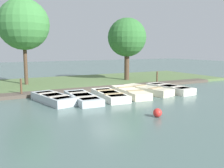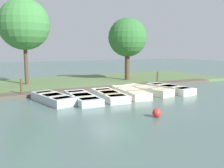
{
  "view_description": "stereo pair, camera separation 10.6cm",
  "coord_description": "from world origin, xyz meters",
  "px_view_note": "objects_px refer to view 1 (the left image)",
  "views": [
    {
      "loc": [
        13.86,
        -7.11,
        2.84
      ],
      "look_at": [
        0.48,
        -0.15,
        0.65
      ],
      "focal_mm": 40.0,
      "sensor_mm": 36.0,
      "label": 1
    },
    {
      "loc": [
        13.91,
        -7.02,
        2.84
      ],
      "look_at": [
        0.48,
        -0.15,
        0.65
      ],
      "focal_mm": 40.0,
      "sensor_mm": 36.0,
      "label": 2
    }
  ],
  "objects_px": {
    "rowboat_1": "(82,98)",
    "rowboat_5": "(169,88)",
    "rowboat_3": "(130,92)",
    "park_tree_left": "(127,38)",
    "rowboat_0": "(53,98)",
    "mooring_post_far": "(157,78)",
    "rowboat_2": "(110,95)",
    "rowboat_4": "(147,90)",
    "buoy": "(157,113)",
    "park_tree_far_left": "(24,25)",
    "mooring_post_near": "(21,88)"
  },
  "relations": [
    {
      "from": "rowboat_2",
      "to": "rowboat_4",
      "type": "relative_size",
      "value": 0.95
    },
    {
      "from": "park_tree_left",
      "to": "rowboat_3",
      "type": "bearing_deg",
      "value": -29.0
    },
    {
      "from": "rowboat_2",
      "to": "park_tree_left",
      "type": "bearing_deg",
      "value": 146.41
    },
    {
      "from": "buoy",
      "to": "rowboat_3",
      "type": "bearing_deg",
      "value": 162.29
    },
    {
      "from": "rowboat_3",
      "to": "park_tree_left",
      "type": "relative_size",
      "value": 0.68
    },
    {
      "from": "rowboat_5",
      "to": "rowboat_4",
      "type": "bearing_deg",
      "value": -102.09
    },
    {
      "from": "rowboat_3",
      "to": "buoy",
      "type": "bearing_deg",
      "value": -12.08
    },
    {
      "from": "buoy",
      "to": "mooring_post_far",
      "type": "bearing_deg",
      "value": 142.53
    },
    {
      "from": "rowboat_2",
      "to": "rowboat_5",
      "type": "relative_size",
      "value": 0.96
    },
    {
      "from": "buoy",
      "to": "park_tree_left",
      "type": "relative_size",
      "value": 0.07
    },
    {
      "from": "rowboat_0",
      "to": "rowboat_3",
      "type": "distance_m",
      "value": 4.57
    },
    {
      "from": "mooring_post_near",
      "to": "mooring_post_far",
      "type": "height_order",
      "value": "same"
    },
    {
      "from": "rowboat_2",
      "to": "rowboat_5",
      "type": "distance_m",
      "value": 4.48
    },
    {
      "from": "rowboat_1",
      "to": "rowboat_3",
      "type": "relative_size",
      "value": 0.96
    },
    {
      "from": "rowboat_3",
      "to": "rowboat_5",
      "type": "distance_m",
      "value": 3.01
    },
    {
      "from": "rowboat_1",
      "to": "mooring_post_near",
      "type": "distance_m",
      "value": 3.85
    },
    {
      "from": "rowboat_4",
      "to": "park_tree_far_left",
      "type": "distance_m",
      "value": 9.83
    },
    {
      "from": "park_tree_left",
      "to": "park_tree_far_left",
      "type": "bearing_deg",
      "value": -97.72
    },
    {
      "from": "rowboat_4",
      "to": "buoy",
      "type": "xyz_separation_m",
      "value": [
        4.72,
        -2.84,
        -0.03
      ]
    },
    {
      "from": "rowboat_0",
      "to": "mooring_post_far",
      "type": "height_order",
      "value": "mooring_post_far"
    },
    {
      "from": "rowboat_0",
      "to": "rowboat_4",
      "type": "height_order",
      "value": "same"
    },
    {
      "from": "park_tree_far_left",
      "to": "rowboat_0",
      "type": "bearing_deg",
      "value": 3.8
    },
    {
      "from": "rowboat_0",
      "to": "rowboat_3",
      "type": "relative_size",
      "value": 0.92
    },
    {
      "from": "rowboat_3",
      "to": "park_tree_left",
      "type": "bearing_deg",
      "value": 156.62
    },
    {
      "from": "rowboat_4",
      "to": "park_tree_far_left",
      "type": "height_order",
      "value": "park_tree_far_left"
    },
    {
      "from": "rowboat_1",
      "to": "rowboat_2",
      "type": "bearing_deg",
      "value": 90.24
    },
    {
      "from": "rowboat_2",
      "to": "mooring_post_near",
      "type": "xyz_separation_m",
      "value": [
        -2.71,
        -4.37,
        0.36
      ]
    },
    {
      "from": "park_tree_far_left",
      "to": "rowboat_5",
      "type": "bearing_deg",
      "value": 51.37
    },
    {
      "from": "rowboat_4",
      "to": "mooring_post_far",
      "type": "relative_size",
      "value": 3.23
    },
    {
      "from": "rowboat_1",
      "to": "rowboat_5",
      "type": "distance_m",
      "value": 6.09
    },
    {
      "from": "rowboat_5",
      "to": "mooring_post_near",
      "type": "distance_m",
      "value": 9.21
    },
    {
      "from": "rowboat_2",
      "to": "mooring_post_far",
      "type": "distance_m",
      "value": 6.07
    },
    {
      "from": "rowboat_3",
      "to": "rowboat_0",
      "type": "bearing_deg",
      "value": -87.78
    },
    {
      "from": "rowboat_5",
      "to": "mooring_post_far",
      "type": "xyz_separation_m",
      "value": [
        -2.54,
        0.94,
        0.34
      ]
    },
    {
      "from": "rowboat_3",
      "to": "mooring_post_near",
      "type": "bearing_deg",
      "value": -107.66
    },
    {
      "from": "rowboat_0",
      "to": "rowboat_5",
      "type": "height_order",
      "value": "rowboat_0"
    },
    {
      "from": "rowboat_2",
      "to": "rowboat_1",
      "type": "bearing_deg",
      "value": -86.85
    },
    {
      "from": "mooring_post_near",
      "to": "park_tree_left",
      "type": "height_order",
      "value": "park_tree_left"
    },
    {
      "from": "mooring_post_near",
      "to": "park_tree_far_left",
      "type": "relative_size",
      "value": 0.17
    },
    {
      "from": "rowboat_5",
      "to": "rowboat_0",
      "type": "bearing_deg",
      "value": -97.37
    },
    {
      "from": "rowboat_4",
      "to": "rowboat_5",
      "type": "relative_size",
      "value": 1.01
    },
    {
      "from": "rowboat_1",
      "to": "rowboat_4",
      "type": "relative_size",
      "value": 0.98
    },
    {
      "from": "buoy",
      "to": "rowboat_2",
      "type": "bearing_deg",
      "value": -179.82
    },
    {
      "from": "mooring_post_far",
      "to": "park_tree_far_left",
      "type": "xyz_separation_m",
      "value": [
        -3.84,
        -8.92,
        3.92
      ]
    },
    {
      "from": "park_tree_left",
      "to": "buoy",
      "type": "bearing_deg",
      "value": -24.02
    },
    {
      "from": "rowboat_1",
      "to": "rowboat_2",
      "type": "relative_size",
      "value": 1.03
    },
    {
      "from": "rowboat_3",
      "to": "rowboat_5",
      "type": "xyz_separation_m",
      "value": [
        0.03,
        3.01,
        0.0
      ]
    },
    {
      "from": "rowboat_1",
      "to": "mooring_post_far",
      "type": "distance_m",
      "value": 7.53
    },
    {
      "from": "rowboat_0",
      "to": "rowboat_2",
      "type": "height_order",
      "value": "rowboat_0"
    },
    {
      "from": "rowboat_1",
      "to": "rowboat_3",
      "type": "bearing_deg",
      "value": 94.89
    }
  ]
}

